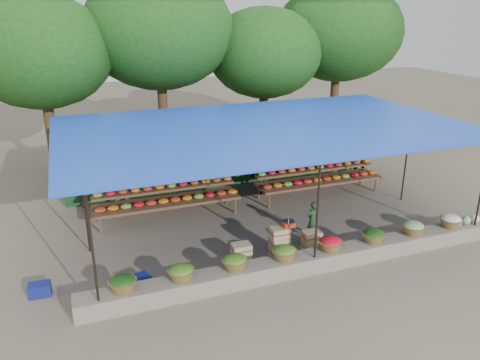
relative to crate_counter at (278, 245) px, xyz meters
name	(u,v)px	position (x,y,z in m)	size (l,w,h in m)	color
ground	(264,222)	(0.46, 1.91, -0.31)	(60.00, 60.00, 0.00)	#66594B
stone_curb	(311,262)	(0.46, -0.84, -0.11)	(10.60, 0.55, 0.40)	#655F50
stall_canopy	(265,131)	(0.46, 1.97, 2.37)	(10.80, 6.60, 2.82)	black
produce_baskets	(308,249)	(0.36, -0.84, 0.25)	(8.98, 0.58, 0.34)	brown
netting_backdrop	(227,151)	(0.46, 5.06, 0.94)	(10.60, 0.06, 2.50)	#17421D
tree_row	(213,39)	(0.96, 8.00, 4.39)	(16.51, 5.50, 7.12)	#382814
fruit_table_left	(167,198)	(-2.04, 3.26, 0.30)	(4.21, 0.95, 0.93)	#4E381F
fruit_table_right	(318,177)	(2.96, 3.26, 0.30)	(4.21, 0.95, 0.93)	#4E381F
crate_counter	(278,245)	(0.00, 0.00, 0.00)	(2.36, 0.35, 0.77)	tan
weighing_scale	(288,223)	(0.25, 0.00, 0.53)	(0.30, 0.30, 0.32)	red
vendor_seated	(313,220)	(1.26, 0.56, 0.21)	(0.38, 0.25, 1.05)	#1A3B1D
customer_left	(124,186)	(-3.14, 4.15, 0.50)	(0.78, 0.61, 1.62)	slate
customer_mid	(264,170)	(1.36, 4.00, 0.51)	(1.05, 0.61, 1.63)	slate
customer_right	(360,153)	(5.18, 4.23, 0.60)	(1.07, 0.45, 1.82)	slate
blue_crate_front	(40,290)	(-5.47, 0.26, -0.18)	(0.45, 0.32, 0.27)	navy
blue_crate_back	(139,283)	(-3.45, -0.22, -0.17)	(0.47, 0.34, 0.28)	navy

